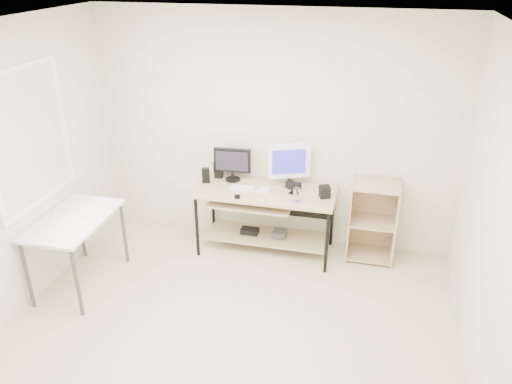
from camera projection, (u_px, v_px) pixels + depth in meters
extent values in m
cube|color=beige|center=(223.00, 351.00, 4.26)|extent=(4.00, 4.00, 0.01)
cube|color=white|center=(212.00, 34.00, 3.13)|extent=(4.00, 4.00, 0.01)
cube|color=beige|center=(273.00, 132.00, 5.45)|extent=(4.00, 0.01, 2.60)
cube|color=beige|center=(509.00, 251.00, 3.27)|extent=(0.01, 4.00, 2.60)
cube|color=white|center=(29.00, 138.00, 4.53)|extent=(0.01, 1.00, 1.20)
cube|color=tan|center=(266.00, 192.00, 5.39)|extent=(1.50, 0.65, 0.03)
cube|color=tan|center=(252.00, 202.00, 5.43)|extent=(0.90, 0.49, 0.02)
cube|color=tan|center=(267.00, 236.00, 5.69)|extent=(1.35, 0.46, 0.02)
cube|color=black|center=(247.00, 200.00, 5.43)|extent=(0.33, 0.22, 0.01)
cylinder|color=black|center=(269.00, 204.00, 5.34)|extent=(0.14, 0.01, 0.01)
cube|color=#3D3D3F|center=(280.00, 234.00, 5.64)|extent=(0.15, 0.15, 0.08)
cube|color=black|center=(250.00, 231.00, 5.71)|extent=(0.20, 0.12, 0.06)
cylinder|color=black|center=(197.00, 227.00, 5.45)|extent=(0.04, 0.04, 0.72)
cylinder|color=black|center=(213.00, 204.00, 5.95)|extent=(0.04, 0.04, 0.72)
cylinder|color=black|center=(327.00, 243.00, 5.15)|extent=(0.04, 0.04, 0.72)
cylinder|color=black|center=(332.00, 217.00, 5.65)|extent=(0.04, 0.04, 0.72)
cube|color=white|center=(73.00, 220.00, 4.82)|extent=(0.60, 1.00, 0.03)
cylinder|color=#3D3D3F|center=(27.00, 275.00, 4.64)|extent=(0.04, 0.04, 0.72)
cylinder|color=#3D3D3F|center=(81.00, 228.00, 5.44)|extent=(0.04, 0.04, 0.72)
cylinder|color=#3D3D3F|center=(77.00, 283.00, 4.53)|extent=(0.04, 0.04, 0.72)
cylinder|color=#3D3D3F|center=(124.00, 233.00, 5.33)|extent=(0.04, 0.04, 0.72)
cube|color=tan|center=(350.00, 219.00, 5.43)|extent=(0.02, 0.40, 0.90)
cube|color=tan|center=(395.00, 224.00, 5.33)|extent=(0.02, 0.40, 0.90)
cube|color=tan|center=(373.00, 213.00, 5.55)|extent=(0.50, 0.02, 0.90)
cube|color=tan|center=(369.00, 254.00, 5.56)|extent=(0.46, 0.38, 0.02)
cube|color=tan|center=(372.00, 221.00, 5.38)|extent=(0.46, 0.38, 0.02)
cube|color=tan|center=(376.00, 185.00, 5.20)|extent=(0.46, 0.38, 0.02)
cylinder|color=black|center=(233.00, 179.00, 5.63)|extent=(0.17, 0.17, 0.02)
cylinder|color=black|center=(233.00, 175.00, 5.61)|extent=(0.04, 0.04, 0.09)
cube|color=black|center=(232.00, 160.00, 5.53)|extent=(0.41, 0.07, 0.28)
cube|color=black|center=(232.00, 161.00, 5.51)|extent=(0.35, 0.03, 0.22)
cube|color=silver|center=(289.00, 186.00, 5.48)|extent=(0.17, 0.15, 0.01)
cylinder|color=silver|center=(289.00, 181.00, 5.46)|extent=(0.04, 0.04, 0.09)
cube|color=white|center=(289.00, 161.00, 5.36)|extent=(0.44, 0.21, 0.39)
cube|color=#2F2AB8|center=(289.00, 162.00, 5.33)|extent=(0.36, 0.15, 0.31)
cube|color=white|center=(250.00, 189.00, 5.41)|extent=(0.43, 0.14, 0.01)
ellipsoid|color=#B6B6BB|center=(257.00, 188.00, 5.39)|extent=(0.08, 0.11, 0.04)
cube|color=black|center=(293.00, 186.00, 5.40)|extent=(0.17, 0.12, 0.08)
cube|color=black|center=(219.00, 174.00, 5.69)|extent=(0.09, 0.09, 0.08)
cube|color=black|center=(219.00, 166.00, 5.65)|extent=(0.10, 0.10, 0.12)
cube|color=black|center=(325.00, 192.00, 5.21)|extent=(0.14, 0.14, 0.13)
cube|color=black|center=(206.00, 175.00, 5.54)|extent=(0.10, 0.08, 0.17)
cylinder|color=black|center=(237.00, 197.00, 5.21)|extent=(0.07, 0.07, 0.03)
cube|color=black|center=(294.00, 192.00, 5.34)|extent=(0.11, 0.14, 0.01)
cylinder|color=olive|center=(296.00, 201.00, 5.15)|extent=(0.10, 0.10, 0.01)
cylinder|color=white|center=(297.00, 195.00, 5.11)|extent=(0.07, 0.07, 0.14)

